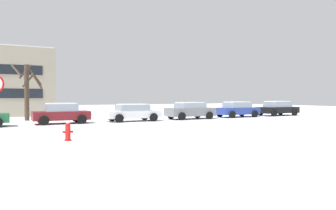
{
  "coord_description": "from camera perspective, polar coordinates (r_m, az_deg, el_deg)",
  "views": [
    {
      "loc": [
        -1.44,
        -15.78,
        1.89
      ],
      "look_at": [
        9.73,
        4.7,
        1.31
      ],
      "focal_mm": 34.96,
      "sensor_mm": 36.0,
      "label": 1
    }
  ],
  "objects": [
    {
      "name": "fire_hydrant",
      "position": [
        14.72,
        -17.06,
        -4.39
      ],
      "size": [
        0.44,
        0.3,
        0.83
      ],
      "color": "red",
      "rests_on": "ground"
    },
    {
      "name": "parked_car_maroon",
      "position": [
        24.22,
        -18.12,
        -1.37
      ],
      "size": [
        3.86,
        2.05,
        1.46
      ],
      "color": "maroon",
      "rests_on": "ground"
    },
    {
      "name": "parked_car_blue",
      "position": [
        31.2,
        11.97,
        -0.73
      ],
      "size": [
        4.09,
        2.12,
        1.45
      ],
      "color": "#283D93",
      "rests_on": "ground"
    },
    {
      "name": "road_surface",
      "position": [
        19.03,
        -24.2,
        -4.39
      ],
      "size": [
        80.0,
        8.22,
        0.0
      ],
      "color": "silver",
      "rests_on": "ground"
    },
    {
      "name": "parked_car_black",
      "position": [
        34.91,
        18.54,
        -0.54
      ],
      "size": [
        4.34,
        2.16,
        1.46
      ],
      "color": "black",
      "rests_on": "ground"
    },
    {
      "name": "parked_car_white",
      "position": [
        25.46,
        -6.2,
        -1.28
      ],
      "size": [
        4.29,
        2.04,
        1.34
      ],
      "color": "white",
      "rests_on": "ground"
    },
    {
      "name": "ground_plane",
      "position": [
        15.95,
        -23.33,
        -5.49
      ],
      "size": [
        120.0,
        120.0,
        0.0
      ],
      "primitive_type": "plane",
      "color": "white"
    },
    {
      "name": "parked_car_gray",
      "position": [
        27.94,
        3.87,
        -0.94
      ],
      "size": [
        4.17,
        2.16,
        1.44
      ],
      "color": "slate",
      "rests_on": "ground"
    },
    {
      "name": "tree_far_left",
      "position": [
        28.33,
        -23.37,
        2.58
      ],
      "size": [
        2.36,
        1.87,
        4.52
      ],
      "color": "#423326",
      "rests_on": "ground"
    }
  ]
}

